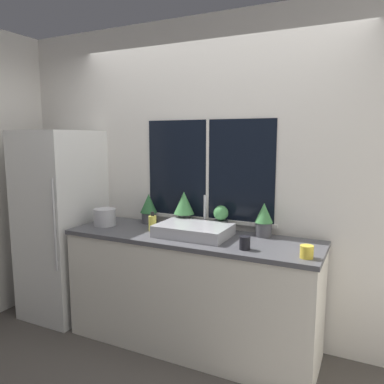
# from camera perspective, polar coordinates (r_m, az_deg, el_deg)

# --- Properties ---
(ground_plane) EXTENTS (14.00, 14.00, 0.00)m
(ground_plane) POSITION_cam_1_polar(r_m,az_deg,el_deg) (3.13, -2.90, -24.62)
(ground_plane) COLOR #4C4742
(wall_back) EXTENTS (8.00, 0.09, 2.70)m
(wall_back) POSITION_cam_1_polar(r_m,az_deg,el_deg) (3.25, 2.67, 2.11)
(wall_back) COLOR silver
(wall_back) RESTS_ON ground_plane
(wall_left) EXTENTS (0.06, 7.00, 2.70)m
(wall_left) POSITION_cam_1_polar(r_m,az_deg,el_deg) (5.00, -14.46, 4.04)
(wall_left) COLOR silver
(wall_left) RESTS_ON ground_plane
(counter) EXTENTS (2.05, 0.63, 0.93)m
(counter) POSITION_cam_1_polar(r_m,az_deg,el_deg) (3.15, -0.22, -14.81)
(counter) COLOR silver
(counter) RESTS_ON ground_plane
(refrigerator) EXTENTS (0.60, 0.72, 1.76)m
(refrigerator) POSITION_cam_1_polar(r_m,az_deg,el_deg) (3.81, -19.09, -4.55)
(refrigerator) COLOR silver
(refrigerator) RESTS_ON ground_plane
(sink) EXTENTS (0.57, 0.43, 0.30)m
(sink) POSITION_cam_1_polar(r_m,az_deg,el_deg) (2.97, 0.24, -5.82)
(sink) COLOR #ADADB2
(sink) RESTS_ON counter
(potted_plant_far_left) EXTENTS (0.15, 0.15, 0.26)m
(potted_plant_far_left) POSITION_cam_1_polar(r_m,az_deg,el_deg) (3.42, -6.62, -2.35)
(potted_plant_far_left) COLOR #4C4C51
(potted_plant_far_left) RESTS_ON counter
(potted_plant_center_left) EXTENTS (0.18, 0.18, 0.31)m
(potted_plant_center_left) POSITION_cam_1_polar(r_m,az_deg,el_deg) (3.23, -1.23, -2.07)
(potted_plant_center_left) COLOR #4C4C51
(potted_plant_center_left) RESTS_ON counter
(potted_plant_center_right) EXTENTS (0.12, 0.12, 0.22)m
(potted_plant_center_right) POSITION_cam_1_polar(r_m,az_deg,el_deg) (3.11, 4.42, -4.00)
(potted_plant_center_right) COLOR #4C4C51
(potted_plant_center_right) RESTS_ON counter
(potted_plant_far_right) EXTENTS (0.14, 0.14, 0.27)m
(potted_plant_far_right) POSITION_cam_1_polar(r_m,az_deg,el_deg) (2.99, 10.88, -4.06)
(potted_plant_far_right) COLOR #4C4C51
(potted_plant_far_right) RESTS_ON counter
(soap_bottle) EXTENTS (0.06, 0.06, 0.16)m
(soap_bottle) POSITION_cam_1_polar(r_m,az_deg,el_deg) (3.14, -6.03, -4.69)
(soap_bottle) COLOR #DBD14C
(soap_bottle) RESTS_ON counter
(mug_yellow) EXTENTS (0.09, 0.09, 0.08)m
(mug_yellow) POSITION_cam_1_polar(r_m,az_deg,el_deg) (2.55, 17.08, -8.70)
(mug_yellow) COLOR gold
(mug_yellow) RESTS_ON counter
(mug_black) EXTENTS (0.08, 0.08, 0.09)m
(mug_black) POSITION_cam_1_polar(r_m,az_deg,el_deg) (2.65, 8.05, -7.69)
(mug_black) COLOR black
(mug_black) RESTS_ON counter
(kettle) EXTENTS (0.19, 0.19, 0.17)m
(kettle) POSITION_cam_1_polar(r_m,az_deg,el_deg) (3.39, -13.17, -3.65)
(kettle) COLOR #B2B2B7
(kettle) RESTS_ON counter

